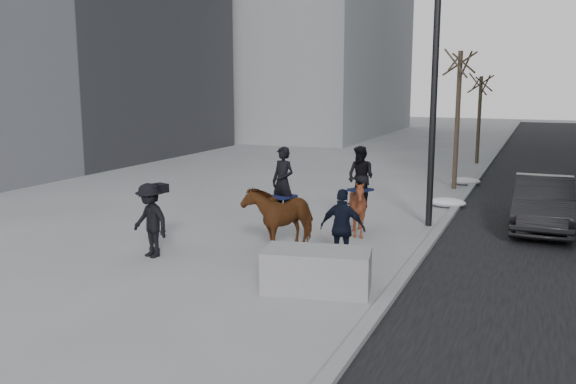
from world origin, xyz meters
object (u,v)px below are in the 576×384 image
at_px(planter, 317,270).
at_px(mounted_right, 359,201).
at_px(mounted_left, 281,212).
at_px(car_near, 543,203).

height_order(planter, mounted_right, mounted_right).
xyz_separation_m(planter, mounted_right, (-0.48, 4.51, 0.55)).
relative_size(planter, mounted_right, 0.87).
bearing_deg(mounted_left, mounted_right, 54.91).
xyz_separation_m(car_near, mounted_right, (-4.50, -2.77, 0.24)).
relative_size(planter, mounted_left, 0.83).
height_order(planter, car_near, car_near).
distance_m(car_near, mounted_right, 5.29).
distance_m(mounted_left, mounted_right, 2.43).
height_order(car_near, mounted_right, mounted_right).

